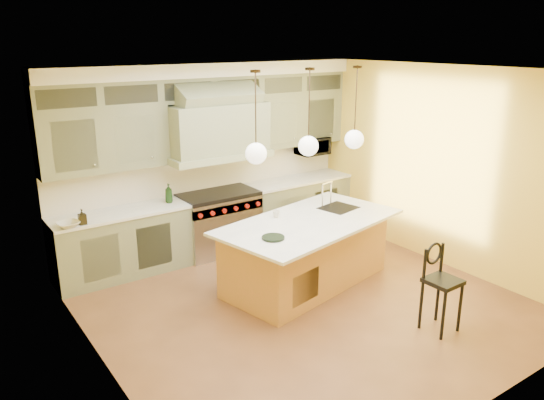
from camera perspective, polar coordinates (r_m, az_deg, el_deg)
floor at (r=6.90m, az=3.34°, el=-11.02°), size 5.00×5.00×0.00m
ceiling at (r=6.10m, az=3.82°, el=13.77°), size 5.00×5.00×0.00m
wall_back at (r=8.39m, az=-7.13°, el=4.57°), size 5.00×0.00×5.00m
wall_front at (r=4.78m, az=22.64°, el=-6.44°), size 5.00×0.00×5.00m
wall_left at (r=5.25m, az=-18.41°, el=-3.88°), size 0.00×5.00×5.00m
wall_right at (r=8.10m, az=17.59°, el=3.45°), size 0.00×5.00×5.00m
back_cabinetry at (r=8.16m, az=-6.24°, el=4.11°), size 5.00×0.77×2.90m
range at (r=8.35m, az=-5.73°, el=-2.33°), size 1.20×0.74×0.96m
kitchen_island at (r=7.25m, az=3.73°, el=-5.48°), size 2.75×1.82×1.35m
counter_stool at (r=6.38m, az=17.69°, el=-8.50°), size 0.37×0.37×1.03m
microwave at (r=9.24m, az=4.39°, el=5.82°), size 0.54×0.37×0.30m
oil_bottle_a at (r=7.84m, az=-11.06°, el=0.71°), size 0.12×0.12×0.28m
oil_bottle_b at (r=7.24m, az=-19.75°, el=-1.71°), size 0.09×0.10×0.20m
fruit_bowl at (r=7.22m, az=-21.08°, el=-2.48°), size 0.32×0.32×0.07m
cup at (r=7.15m, az=0.46°, el=-1.52°), size 0.11×0.11×0.09m
pendant_left at (r=6.36m, az=-1.73°, el=5.28°), size 0.26×0.26×1.11m
pendant_center at (r=6.82m, az=3.93°, el=6.06°), size 0.26×0.26×1.11m
pendant_right at (r=7.34m, az=8.84°, el=6.69°), size 0.26×0.26×1.11m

